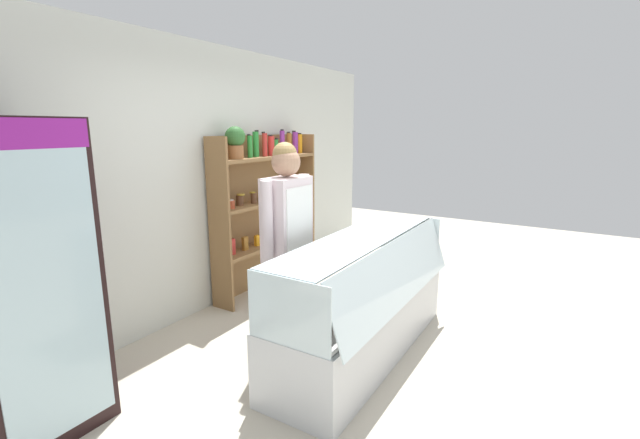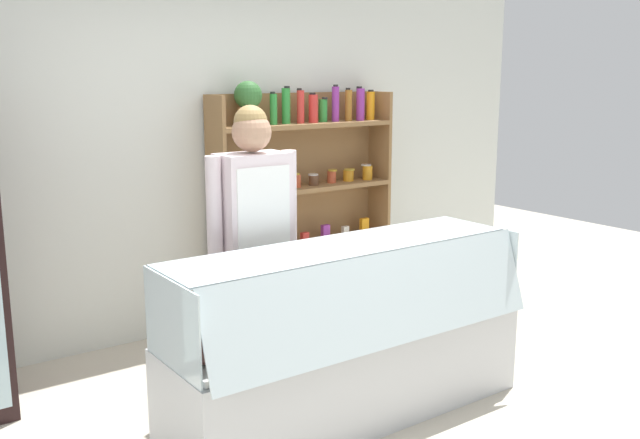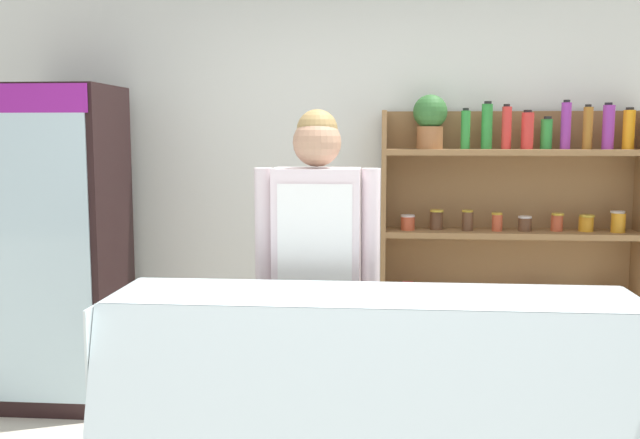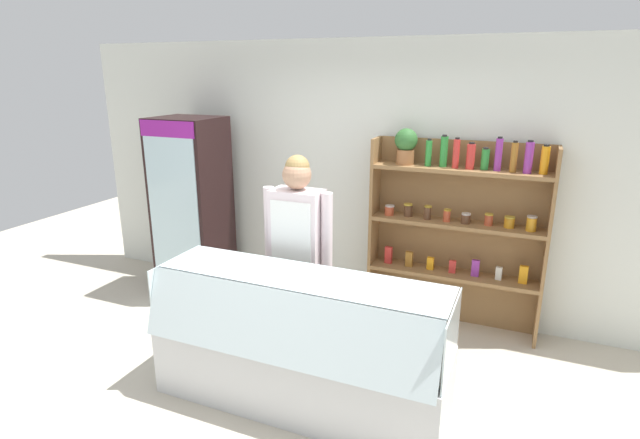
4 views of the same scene
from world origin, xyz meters
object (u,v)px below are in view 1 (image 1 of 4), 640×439
(shelving_unit, at_px, (263,200))
(shop_clerk, at_px, (288,230))
(drinks_fridge, at_px, (22,284))
(deli_display_case, at_px, (363,318))

(shelving_unit, bearing_deg, shop_clerk, -133.83)
(drinks_fridge, bearing_deg, shelving_unit, 7.50)
(drinks_fridge, distance_m, shelving_unit, 2.73)
(shop_clerk, bearing_deg, shelving_unit, 46.17)
(drinks_fridge, xyz_separation_m, shop_clerk, (1.63, -0.77, 0.09))
(shop_clerk, bearing_deg, drinks_fridge, 154.81)
(drinks_fridge, bearing_deg, deli_display_case, -35.04)
(drinks_fridge, height_order, shelving_unit, drinks_fridge)
(drinks_fridge, relative_size, shelving_unit, 1.03)
(deli_display_case, bearing_deg, shop_clerk, 115.47)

